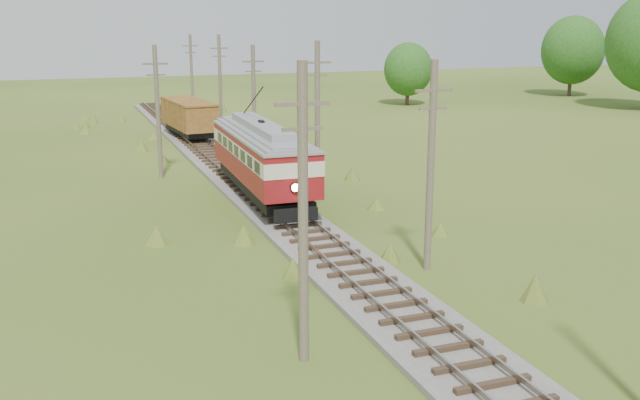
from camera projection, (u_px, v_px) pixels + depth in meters
name	position (u px, v px, depth m)	size (l,w,h in m)	color
railbed_main	(251.00, 189.00, 43.11)	(3.60, 96.00, 0.57)	#605B54
streetcar	(262.00, 154.00, 40.06)	(3.49, 13.32, 6.05)	black
gondola	(189.00, 116.00, 61.23)	(3.59, 8.93, 2.90)	black
gravel_pile	(245.00, 142.00, 58.19)	(2.83, 3.01, 1.03)	gray
utility_pole_r_2	(431.00, 165.00, 28.64)	(1.60, 0.30, 8.60)	brown
utility_pole_r_3	(317.00, 119.00, 40.38)	(1.60, 0.30, 9.00)	brown
utility_pole_r_4	(254.00, 101.00, 52.21)	(1.60, 0.30, 8.40)	brown
utility_pole_r_5	(220.00, 84.00, 64.10)	(1.60, 0.30, 8.90)	brown
utility_pole_r_6	(192.00, 75.00, 75.88)	(1.60, 0.30, 8.70)	brown
utility_pole_l_a	(303.00, 214.00, 20.61)	(1.60, 0.30, 9.00)	brown
utility_pole_l_b	(158.00, 111.00, 46.02)	(1.60, 0.30, 8.60)	brown
tree_right_5	(573.00, 50.00, 96.88)	(8.40, 8.40, 10.82)	#38281C
tree_mid_b	(408.00, 69.00, 86.76)	(5.88, 5.88, 7.57)	#38281C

